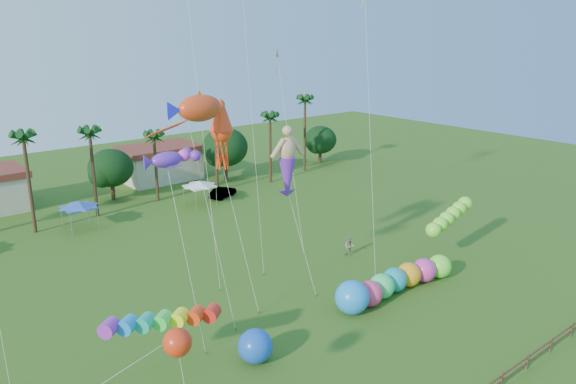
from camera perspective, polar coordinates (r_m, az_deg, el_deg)
ground at (r=37.76m, az=10.18°, el=-16.61°), size 160.00×160.00×0.00m
tree_line at (r=71.72m, az=-15.38°, el=2.74°), size 69.46×8.91×11.00m
buildings_row at (r=75.44m, az=-21.76°, el=1.02°), size 35.00×7.00×4.00m
tent_row at (r=61.83m, az=-20.31°, el=-1.30°), size 31.00×4.00×0.60m
car_b at (r=70.60m, az=-6.64°, el=-0.01°), size 4.35×2.92×1.35m
spectator_b at (r=52.58m, az=6.23°, el=-5.51°), size 1.11×1.13×1.84m
caterpillar_inflatable at (r=45.53m, az=10.46°, el=-9.05°), size 12.54×2.70×2.56m
blue_ball at (r=36.69m, az=-3.35°, el=-15.36°), size 2.23×2.23×2.23m
rainbow_tube at (r=35.14m, az=-10.29°, el=-12.91°), size 8.80×4.05×3.85m
green_worm at (r=50.96m, az=14.55°, el=-3.75°), size 9.42×1.82×4.15m
orange_ball_kite at (r=27.63m, az=-11.17°, el=-14.79°), size 1.66×1.84×6.93m
merman_kite at (r=44.84m, az=-0.07°, el=2.60°), size 2.70×5.15×12.53m
fish_kite at (r=39.24m, az=-8.93°, el=8.42°), size 5.23×5.71×16.15m
squid_kite at (r=41.73m, az=-6.78°, el=6.07°), size 1.89×5.30×15.52m
lobster_kite at (r=36.38m, az=-12.21°, el=3.22°), size 4.17×5.11×13.08m
delta_kite_red at (r=53.01m, az=-1.03°, el=13.38°), size 1.43×5.43×18.64m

